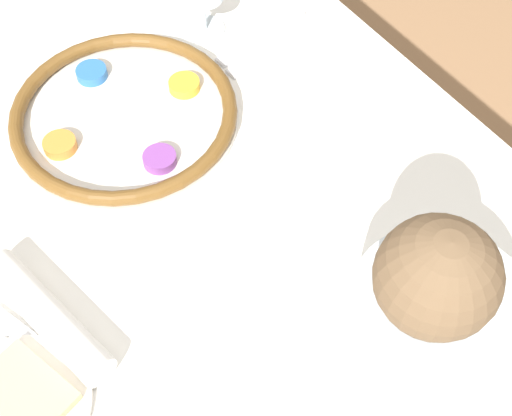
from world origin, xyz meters
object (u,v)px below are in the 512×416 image
Objects in this scene: coconut at (437,277)px; napkin_roll at (47,316)px; fruit_stand at (438,317)px; bread_plate at (15,405)px; seder_plate at (124,115)px; orange_fruit at (441,269)px.

napkin_roll is (-0.26, -0.30, -0.16)m from coconut.
bread_plate is at bearing -117.23° from fruit_stand.
napkin_roll reaches higher than seder_plate.
fruit_stand is 0.07m from orange_fruit.
napkin_roll reaches higher than bread_plate.
napkin_roll is (0.22, -0.22, 0.01)m from seder_plate.
coconut reaches higher than bread_plate.
orange_fruit reaches higher than napkin_roll.
orange_fruit reaches higher than bread_plate.
orange_fruit is 0.48× the size of bread_plate.
seder_plate is at bearing -168.62° from fruit_stand.
coconut is at bearing -112.62° from fruit_stand.
coconut is at bearing 62.56° from bread_plate.
orange_fruit is at bearing 64.99° from bread_plate.
seder_plate is at bearing 134.99° from bread_plate.
seder_plate is 0.31m from napkin_roll.
seder_plate is 0.51m from orange_fruit.
orange_fruit reaches higher than fruit_stand.
fruit_stand is 0.45m from bread_plate.
seder_plate is 0.52m from coconut.
coconut is at bearing 9.50° from seder_plate.
fruit_stand is (0.49, 0.10, 0.08)m from seder_plate.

